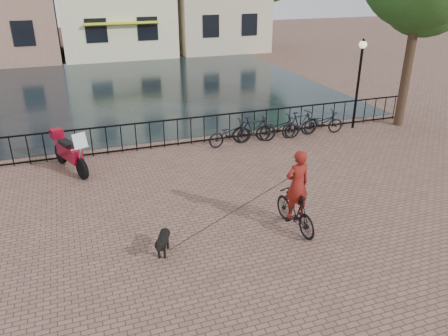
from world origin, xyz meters
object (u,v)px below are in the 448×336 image
object	(u,v)px
cyclist	(296,195)
dog	(163,242)
lamp_post	(360,69)
motorcycle	(69,148)

from	to	relation	value
cyclist	dog	distance (m)	3.31
cyclist	dog	xyz separation A→B (m)	(-3.25, 0.05, -0.62)
lamp_post	motorcycle	distance (m)	11.06
cyclist	motorcycle	size ratio (longest dim) A/B	1.11
dog	motorcycle	distance (m)	5.71
lamp_post	dog	distance (m)	11.15
lamp_post	motorcycle	xyz separation A→B (m)	(-10.92, -0.63, -1.62)
cyclist	dog	size ratio (longest dim) A/B	2.70
cyclist	motorcycle	bearing A→B (deg)	-51.62
cyclist	lamp_post	bearing A→B (deg)	-138.45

